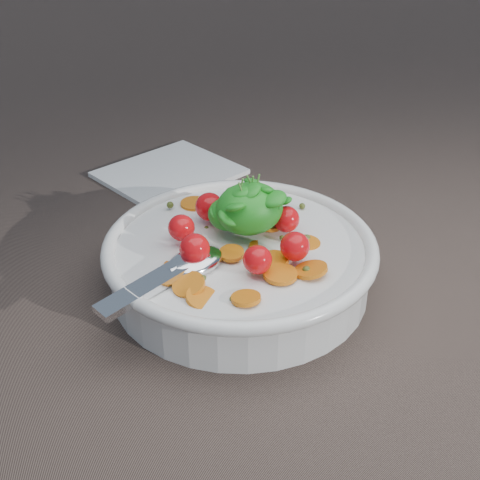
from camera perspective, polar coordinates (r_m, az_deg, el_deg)
name	(u,v)px	position (r m, az deg, el deg)	size (l,w,h in m)	color
ground	(256,267)	(0.66, 1.48, -2.57)	(6.00, 6.00, 0.00)	brown
bowl	(240,259)	(0.61, -0.01, -1.79)	(0.30, 0.28, 0.12)	white
napkin	(169,173)	(0.87, -6.70, 6.33)	(0.17, 0.15, 0.01)	white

